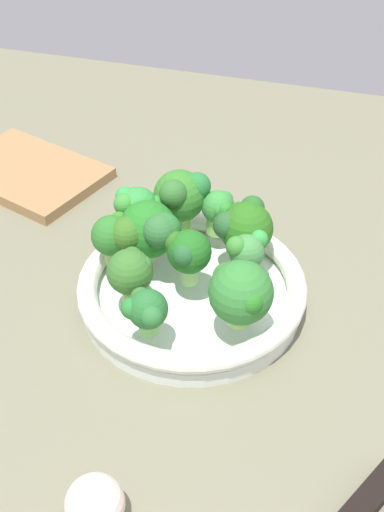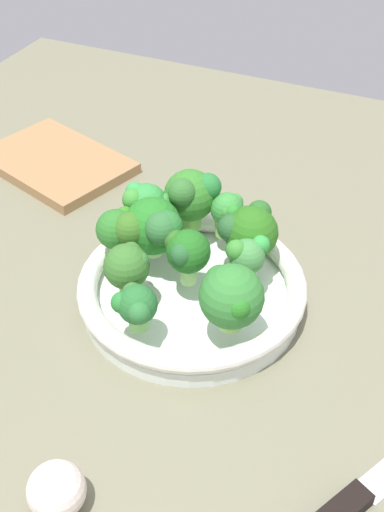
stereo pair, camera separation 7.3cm
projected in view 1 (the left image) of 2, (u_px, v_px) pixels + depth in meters
ground_plane at (206, 337)px, 75.63cm from camera, size 130.00×130.00×2.50cm
bowl at (192, 290)px, 76.70cm from camera, size 26.19×26.19×4.18cm
broccoli_floret_0 at (246, 250)px, 73.58cm from camera, size 4.28×4.55×5.58cm
broccoli_floret_1 at (148, 230)px, 74.84cm from camera, size 7.90×7.54×7.47cm
broccoli_floret_2 at (181, 196)px, 79.73cm from camera, size 6.79×6.84×7.72cm
broccoli_floret_3 at (187, 252)px, 71.96cm from camera, size 5.34×5.13×6.75cm
broccoli_floret_4 at (240, 292)px, 67.25cm from camera, size 6.69×6.69×7.46cm
broccoli_floret_5 at (114, 236)px, 75.05cm from camera, size 5.30×5.04×6.22cm
broccoli_floret_6 at (244, 226)px, 76.43cm from camera, size 6.80×6.39×6.73cm
broccoli_floret_7 at (131, 272)px, 70.32cm from camera, size 4.98×5.19×6.30cm
broccoli_floret_8 at (219, 209)px, 79.73cm from camera, size 4.21×4.51×5.66cm
broccoli_floret_9 at (137, 208)px, 78.42cm from camera, size 5.78×5.10×6.74cm
broccoli_floret_10 at (146, 310)px, 66.71cm from camera, size 4.68×4.56×5.26cm
cutting_board at (28, 173)px, 98.51cm from camera, size 24.99×20.68×1.60cm
garlic_bulb at (95, 504)px, 55.61cm from camera, size 5.12×5.12×5.12cm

